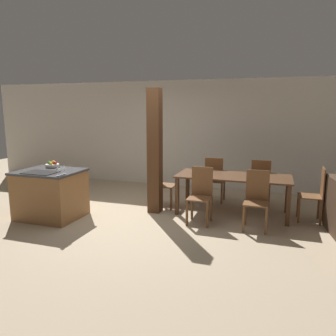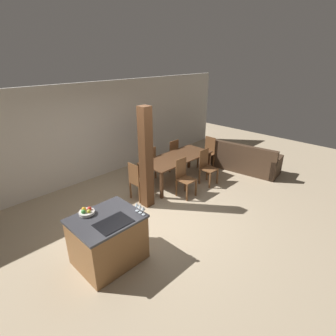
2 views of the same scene
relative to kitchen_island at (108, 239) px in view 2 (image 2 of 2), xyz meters
name	(u,v)px [view 2 (image 2 of 2)]	position (x,y,z in m)	size (l,w,h in m)	color
ground_plane	(156,217)	(1.49, 0.39, -0.45)	(16.00, 16.00, 0.00)	tan
wall_back	(84,134)	(1.49, 3.24, 0.90)	(11.20, 0.08, 2.70)	silver
kitchen_island	(108,239)	(0.00, 0.00, 0.00)	(1.12, 0.93, 0.90)	olive
fruit_bowl	(87,212)	(-0.16, 0.31, 0.49)	(0.26, 0.26, 0.11)	silver
wine_glass_near	(143,208)	(0.49, -0.39, 0.57)	(0.07, 0.07, 0.16)	silver
wine_glass_middle	(140,206)	(0.49, -0.31, 0.57)	(0.07, 0.07, 0.16)	silver
wine_glass_far	(137,205)	(0.49, -0.22, 0.57)	(0.07, 0.07, 0.16)	silver
dining_table	(177,160)	(3.17, 1.28, 0.21)	(2.12, 0.91, 0.75)	#51331E
dining_chair_near_left	(184,177)	(2.69, 0.61, 0.07)	(0.40, 0.40, 0.98)	brown
dining_chair_near_right	(207,166)	(3.65, 0.61, 0.07)	(0.40, 0.40, 0.98)	brown
dining_chair_far_left	(148,163)	(2.69, 1.96, 0.07)	(0.40, 0.40, 0.98)	brown
dining_chair_far_right	(171,154)	(3.65, 1.96, 0.07)	(0.40, 0.40, 0.98)	brown
dining_chair_head_end	(138,181)	(1.73, 1.28, 0.07)	(0.40, 0.40, 0.98)	brown
dining_chair_foot_end	(208,152)	(4.61, 1.28, 0.07)	(0.40, 0.40, 0.98)	brown
couch	(245,161)	(5.22, 0.29, -0.15)	(1.07, 2.11, 0.89)	#473323
timber_post	(146,159)	(1.71, 0.92, 0.74)	(0.24, 0.24, 2.38)	#4C2D19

